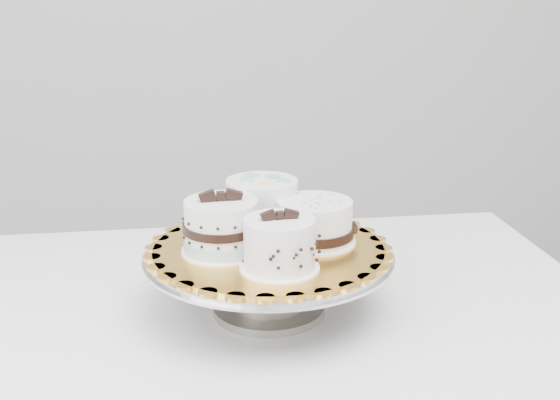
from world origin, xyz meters
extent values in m
cube|color=white|center=(0.02, 0.21, 0.73)|extent=(1.16, 0.82, 0.04)
cube|color=white|center=(0.55, 0.50, 0.36)|extent=(0.05, 0.05, 0.71)
cylinder|color=gray|center=(0.05, 0.19, 0.76)|extent=(0.17, 0.17, 0.01)
cylinder|color=gray|center=(0.05, 0.19, 0.79)|extent=(0.11, 0.11, 0.09)
cylinder|color=silver|center=(0.05, 0.19, 0.84)|extent=(0.35, 0.35, 0.01)
cylinder|color=silver|center=(0.05, 0.19, 0.84)|extent=(0.36, 0.36, 0.00)
cylinder|color=orange|center=(0.05, 0.19, 0.85)|extent=(0.40, 0.40, 0.00)
cylinder|color=white|center=(0.05, 0.11, 0.85)|extent=(0.11, 0.11, 0.00)
cylinder|color=white|center=(0.05, 0.11, 0.89)|extent=(0.10, 0.10, 0.07)
cylinder|color=white|center=(-0.02, 0.19, 0.85)|extent=(0.12, 0.12, 0.00)
cylinder|color=white|center=(-0.02, 0.19, 0.89)|extent=(0.11, 0.11, 0.07)
cylinder|color=#A0BFCA|center=(-0.02, 0.19, 0.87)|extent=(0.11, 0.11, 0.02)
cylinder|color=black|center=(-0.02, 0.19, 0.89)|extent=(0.11, 0.11, 0.01)
cylinder|color=white|center=(0.06, 0.26, 0.85)|extent=(0.12, 0.12, 0.00)
cylinder|color=white|center=(0.06, 0.26, 0.89)|extent=(0.13, 0.13, 0.08)
cylinder|color=white|center=(0.12, 0.20, 0.85)|extent=(0.12, 0.12, 0.00)
cylinder|color=white|center=(0.12, 0.20, 0.89)|extent=(0.11, 0.11, 0.06)
cylinder|color=black|center=(0.12, 0.20, 0.87)|extent=(0.11, 0.11, 0.01)
camera|label=1|loc=(-0.14, -0.74, 1.22)|focal=45.00mm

